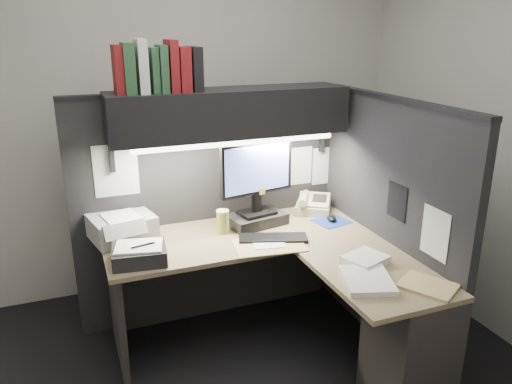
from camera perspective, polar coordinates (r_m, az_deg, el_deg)
wall_back at (r=3.95m, az=-8.20°, el=8.35°), size 3.50×0.04×2.70m
wall_front at (r=1.36m, az=23.69°, el=-12.92°), size 3.50×0.04×2.70m
wall_right at (r=3.55m, az=27.23°, el=5.40°), size 0.04×3.00×2.70m
partition_back at (r=3.56m, az=-5.19°, el=-1.80°), size 1.90×0.06×1.60m
partition_right at (r=3.32m, az=14.59°, el=-3.85°), size 0.06×1.50×1.60m
desk at (r=3.07m, az=7.39°, el=-12.76°), size 1.70×1.53×0.73m
overhead_shelf at (r=3.24m, az=-3.01°, el=9.06°), size 1.55×0.34×0.30m
task_light_tube at (r=3.15m, az=-2.15°, el=5.63°), size 1.32×0.04×0.04m
monitor at (r=3.36m, az=0.07°, el=-0.08°), size 0.54×0.30×0.58m
keyboard at (r=3.20m, az=1.97°, el=-5.30°), size 0.46×0.28×0.02m
mousepad at (r=3.53m, az=8.62°, el=-3.34°), size 0.26×0.24×0.00m
mouse at (r=3.53m, az=8.63°, el=-2.97°), size 0.09×0.11×0.04m
telephone at (r=3.69m, az=6.57°, el=-1.46°), size 0.34×0.35×0.10m
coffee_cup at (r=3.28m, az=-3.82°, el=-3.47°), size 0.08×0.08×0.15m
printer at (r=3.31m, az=-15.05°, el=-3.86°), size 0.44×0.40×0.15m
notebook_stack at (r=2.97m, az=-13.18°, el=-6.96°), size 0.33×0.29×0.09m
open_folder at (r=3.11m, az=1.52°, el=-6.10°), size 0.47×0.34×0.01m
paper_stack_a at (r=2.96m, az=12.40°, el=-7.55°), size 0.28×0.26×0.04m
paper_stack_b at (r=2.75m, az=12.60°, el=-9.81°), size 0.33×0.37×0.03m
manila_stack at (r=2.79m, az=19.04°, el=-10.10°), size 0.32×0.35×0.02m
binder_row at (r=3.10m, az=-11.25°, el=13.71°), size 0.51×0.25×0.31m
pinned_papers at (r=3.28m, az=3.09°, el=1.15°), size 1.76×1.31×0.51m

